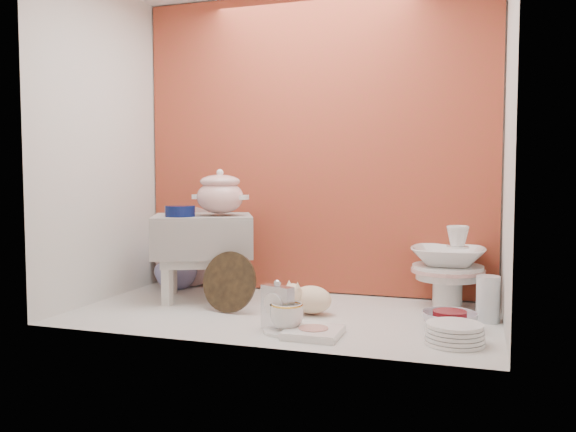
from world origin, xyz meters
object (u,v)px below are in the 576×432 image
at_px(soup_tureen, 220,192).
at_px(crystal_bowl, 450,321).
at_px(gold_rim_teacup, 287,316).
at_px(plush_pig, 311,299).
at_px(dinner_plate_stack, 454,333).
at_px(floral_platter, 189,246).
at_px(porcelain_tower, 448,267).
at_px(mantel_clock, 277,306).
at_px(blue_white_vase, 176,266).
at_px(step_stool, 203,257).

distance_m(soup_tureen, crystal_bowl, 1.19).
bearing_deg(gold_rim_teacup, crystal_bowl, 22.32).
height_order(plush_pig, gold_rim_teacup, plush_pig).
distance_m(plush_pig, dinner_plate_stack, 0.66).
distance_m(soup_tureen, plush_pig, 0.68).
relative_size(soup_tureen, dinner_plate_stack, 1.22).
relative_size(floral_platter, porcelain_tower, 1.15).
bearing_deg(crystal_bowl, mantel_clock, -160.45).
bearing_deg(plush_pig, dinner_plate_stack, -34.71).
bearing_deg(blue_white_vase, gold_rim_teacup, -38.25).
bearing_deg(plush_pig, crystal_bowl, -17.14).
xyz_separation_m(floral_platter, dinner_plate_stack, (1.40, -0.69, -0.18)).
height_order(soup_tureen, floral_platter, soup_tureen).
bearing_deg(dinner_plate_stack, blue_white_vase, 156.78).
bearing_deg(step_stool, soup_tureen, -28.26).
bearing_deg(mantel_clock, crystal_bowl, 40.77).
xyz_separation_m(step_stool, blue_white_vase, (-0.26, 0.20, -0.09)).
bearing_deg(crystal_bowl, gold_rim_teacup, -157.68).
height_order(floral_platter, gold_rim_teacup, floral_platter).
bearing_deg(floral_platter, step_stool, -51.68).
bearing_deg(floral_platter, dinner_plate_stack, -26.35).
xyz_separation_m(step_stool, soup_tureen, (0.10, -0.01, 0.31)).
height_order(soup_tureen, gold_rim_teacup, soup_tureen).
distance_m(mantel_clock, dinner_plate_stack, 0.66).
height_order(plush_pig, porcelain_tower, porcelain_tower).
bearing_deg(dinner_plate_stack, mantel_clock, -178.23).
height_order(crystal_bowl, porcelain_tower, porcelain_tower).
bearing_deg(crystal_bowl, step_stool, 169.34).
distance_m(floral_platter, porcelain_tower, 1.35).
relative_size(step_stool, soup_tureen, 1.77).
relative_size(plush_pig, porcelain_tower, 0.60).
relative_size(floral_platter, blue_white_vase, 1.84).
distance_m(plush_pig, porcelain_tower, 0.64).
distance_m(gold_rim_teacup, dinner_plate_stack, 0.61).
distance_m(blue_white_vase, dinner_plate_stack, 1.57).
xyz_separation_m(dinner_plate_stack, crystal_bowl, (-0.03, 0.20, -0.00)).
height_order(dinner_plate_stack, crystal_bowl, dinner_plate_stack).
bearing_deg(mantel_clock, step_stool, 161.54).
xyz_separation_m(soup_tureen, blue_white_vase, (-0.35, 0.20, -0.40)).
bearing_deg(floral_platter, porcelain_tower, -5.08).
distance_m(dinner_plate_stack, crystal_bowl, 0.20).
bearing_deg(gold_rim_teacup, plush_pig, 88.08).
height_order(step_stool, floral_platter, floral_platter).
distance_m(crystal_bowl, porcelain_tower, 0.40).
xyz_separation_m(step_stool, dinner_plate_stack, (1.19, -0.42, -0.16)).
height_order(dinner_plate_stack, porcelain_tower, porcelain_tower).
bearing_deg(dinner_plate_stack, floral_platter, 153.65).
bearing_deg(gold_rim_teacup, floral_platter, 137.24).
xyz_separation_m(step_stool, mantel_clock, (0.53, -0.44, -0.11)).
xyz_separation_m(floral_platter, mantel_clock, (0.75, -0.71, -0.12)).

